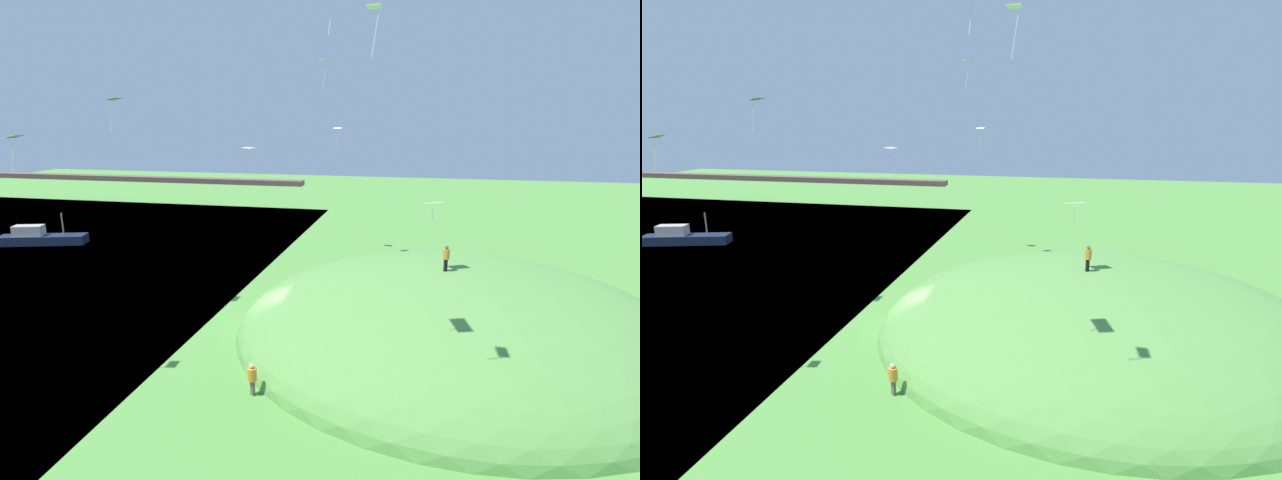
{
  "view_description": "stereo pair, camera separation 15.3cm",
  "coord_description": "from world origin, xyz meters",
  "views": [
    {
      "loc": [
        9.26,
        -27.76,
        12.83
      ],
      "look_at": [
        2.7,
        3.01,
        5.0
      ],
      "focal_mm": 28.23,
      "sensor_mm": 36.0,
      "label": 1
    },
    {
      "loc": [
        9.41,
        -27.73,
        12.83
      ],
      "look_at": [
        2.7,
        3.01,
        5.0
      ],
      "focal_mm": 28.23,
      "sensor_mm": 36.0,
      "label": 2
    }
  ],
  "objects": [
    {
      "name": "bridge_deck_far",
      "position": [
        -33.29,
        37.05,
        4.0
      ],
      "size": [
        52.79,
        1.8,
        0.7
      ],
      "primitive_type": "cube",
      "color": "brown"
    },
    {
      "name": "grass_hill",
      "position": [
        11.39,
        1.76,
        0.0
      ],
      "size": [
        26.55,
        25.74,
        7.49
      ],
      "primitive_type": "ellipsoid",
      "color": "#5E9747",
      "rests_on": "ground_plane"
    },
    {
      "name": "ground_plane",
      "position": [
        0.0,
        0.0,
        0.0
      ],
      "size": [
        160.0,
        160.0,
        0.0
      ],
      "primitive_type": "plane",
      "color": "#579540"
    },
    {
      "name": "boat_on_lake",
      "position": [
        -29.12,
        15.01,
        0.67
      ],
      "size": [
        8.66,
        4.27,
        3.2
      ],
      "rotation": [
        0.0,
        0.0,
        3.43
      ],
      "color": "#151F36",
      "rests_on": "lake_water"
    },
    {
      "name": "kite_2",
      "position": [
        -9.66,
        0.65,
        13.68
      ],
      "size": [
        0.74,
        1.03,
        2.15
      ],
      "color": "white"
    },
    {
      "name": "kite_1",
      "position": [
        -3.73,
        7.91,
        10.36
      ],
      "size": [
        0.87,
        1.09,
        2.14
      ],
      "color": "white"
    },
    {
      "name": "kite_7",
      "position": [
        9.75,
        2.03,
        7.81
      ],
      "size": [
        1.43,
        1.27,
        1.44
      ],
      "color": "white"
    },
    {
      "name": "kite_6",
      "position": [
        0.51,
        15.4,
        17.17
      ],
      "size": [
        1.29,
        1.3,
        2.29
      ],
      "color": "white"
    },
    {
      "name": "kite_5",
      "position": [
        0.97,
        18.81,
        11.5
      ],
      "size": [
        0.76,
        0.55,
        1.92
      ],
      "color": "white"
    },
    {
      "name": "kite_0",
      "position": [
        -8.37,
        -8.81,
        11.81
      ],
      "size": [
        0.57,
        0.77,
        1.67
      ],
      "color": "white"
    },
    {
      "name": "kite_4",
      "position": [
        7.31,
        -10.06,
        16.13
      ],
      "size": [
        0.49,
        0.69,
        1.66
      ],
      "color": "silver"
    },
    {
      "name": "person_walking_path",
      "position": [
        10.61,
        2.0,
        4.73
      ],
      "size": [
        0.57,
        0.57,
        1.58
      ],
      "rotation": [
        0.0,
        0.0,
        3.98
      ],
      "color": "black",
      "rests_on": "grass_hill"
    },
    {
      "name": "person_on_hilltop",
      "position": [
        1.72,
        -7.63,
        1.0
      ],
      "size": [
        0.61,
        0.61,
        1.62
      ],
      "rotation": [
        0.0,
        0.0,
        5.63
      ],
      "color": "brown",
      "rests_on": "ground_plane"
    }
  ]
}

